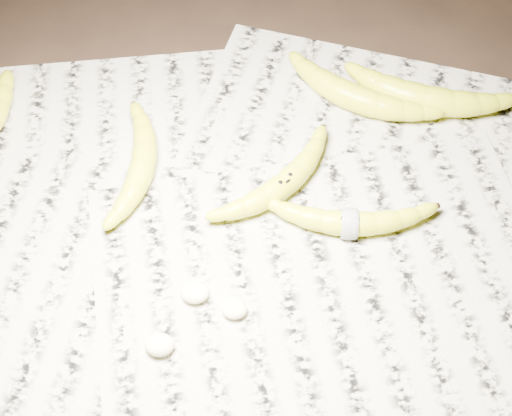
# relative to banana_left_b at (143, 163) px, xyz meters

# --- Properties ---
(ground) EXTENTS (3.00, 3.00, 0.00)m
(ground) POSITION_rel_banana_left_b_xyz_m (0.15, -0.09, -0.03)
(ground) COLOR black
(ground) RESTS_ON ground
(newspaper_patch) EXTENTS (0.90, 0.70, 0.01)m
(newspaper_patch) POSITION_rel_banana_left_b_xyz_m (0.12, -0.06, -0.02)
(newspaper_patch) COLOR #AFA996
(newspaper_patch) RESTS_ON ground
(banana_left_b) EXTENTS (0.06, 0.18, 0.03)m
(banana_left_b) POSITION_rel_banana_left_b_xyz_m (0.00, 0.00, 0.00)
(banana_left_b) COLOR yellow
(banana_left_b) RESTS_ON newspaper_patch
(banana_center) EXTENTS (0.16, 0.17, 0.03)m
(banana_center) POSITION_rel_banana_left_b_xyz_m (0.19, -0.02, -0.00)
(banana_center) COLOR yellow
(banana_center) RESTS_ON newspaper_patch
(banana_taped) EXTENTS (0.19, 0.05, 0.03)m
(banana_taped) POSITION_rel_banana_left_b_xyz_m (0.27, -0.08, -0.00)
(banana_taped) COLOR yellow
(banana_taped) RESTS_ON newspaper_patch
(banana_upper_a) EXTENTS (0.21, 0.15, 0.04)m
(banana_upper_a) POSITION_rel_banana_left_b_xyz_m (0.28, 0.13, 0.00)
(banana_upper_a) COLOR yellow
(banana_upper_a) RESTS_ON newspaper_patch
(banana_upper_b) EXTENTS (0.21, 0.11, 0.04)m
(banana_upper_b) POSITION_rel_banana_left_b_xyz_m (0.38, 0.13, 0.00)
(banana_upper_b) COLOR yellow
(banana_upper_b) RESTS_ON newspaper_patch
(measuring_tape) EXTENTS (0.00, 0.04, 0.04)m
(measuring_tape) POSITION_rel_banana_left_b_xyz_m (0.27, -0.08, -0.00)
(measuring_tape) COLOR white
(measuring_tape) RESTS_ON newspaper_patch
(flesh_chunk_a) EXTENTS (0.03, 0.03, 0.02)m
(flesh_chunk_a) POSITION_rel_banana_left_b_xyz_m (0.09, -0.18, -0.01)
(flesh_chunk_a) COLOR #FFF5C5
(flesh_chunk_a) RESTS_ON newspaper_patch
(flesh_chunk_b) EXTENTS (0.03, 0.03, 0.02)m
(flesh_chunk_b) POSITION_rel_banana_left_b_xyz_m (0.05, -0.25, -0.01)
(flesh_chunk_b) COLOR #FFF5C5
(flesh_chunk_b) RESTS_ON newspaper_patch
(flesh_chunk_c) EXTENTS (0.03, 0.03, 0.02)m
(flesh_chunk_c) POSITION_rel_banana_left_b_xyz_m (0.14, -0.20, -0.01)
(flesh_chunk_c) COLOR #FFF5C5
(flesh_chunk_c) RESTS_ON newspaper_patch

